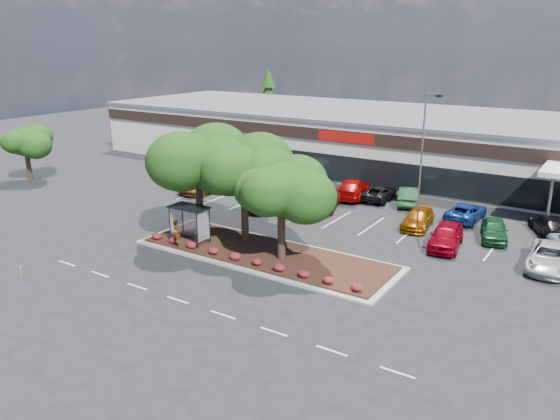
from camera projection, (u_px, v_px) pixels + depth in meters
The scene contains 28 objects.
ground at pixel (255, 284), 32.17m from camera, with size 160.00×160.00×0.00m, color black.
retail_store at pixel (438, 144), 58.43m from camera, with size 80.40×25.20×6.25m.
landscape_island at pixel (265, 254), 36.38m from camera, with size 18.00×6.00×0.26m.
lane_markings at pixel (334, 234), 40.61m from camera, with size 33.12×20.06×0.01m.
shrub_row at pixel (246, 259), 34.58m from camera, with size 17.00×0.80×0.50m, color maroon, non-canonical shape.
bus_shelter at pixel (191, 213), 37.74m from camera, with size 2.75×1.55×2.59m.
island_tree_west at pixel (199, 181), 38.68m from camera, with size 7.20×7.20×7.89m, color #133E0E, non-canonical shape.
island_tree_mid at pixel (244, 190), 37.52m from camera, with size 6.60×6.60×7.32m, color #133E0E, non-canonical shape.
island_tree_east at pixel (281, 210), 34.36m from camera, with size 5.80×5.80×6.50m, color #133E0E, non-canonical shape.
tree_west_far at pixel (27, 154), 55.37m from camera, with size 4.80×4.80×5.61m, color #133E0E, non-canonical shape.
conifer_north_west at pixel (268, 101), 83.16m from camera, with size 4.40×4.40×10.00m, color #133E0E.
person_waiting at pixel (177, 233), 37.18m from camera, with size 0.69×0.45×1.88m, color #594C47.
light_pole at pixel (422, 169), 41.01m from camera, with size 1.42×0.72×10.20m.
survey_stake at pixel (21, 272), 32.09m from camera, with size 0.08×0.14×1.13m.
car_0 at pixel (207, 182), 51.91m from camera, with size 2.86×6.20×1.72m, color brown.
car_1 at pixel (271, 203), 46.01m from camera, with size 1.87×4.60×1.33m, color maroon.
car_3 at pixel (322, 199), 46.57m from camera, with size 2.67×5.80×1.61m, color maroon.
car_4 at pixel (418, 219), 41.89m from camera, with size 1.90×4.66×1.35m, color #783B03.
car_5 at pixel (446, 236), 37.69m from camera, with size 1.98×4.92×1.67m, color maroon.
car_6 at pixel (494, 230), 39.24m from camera, with size 1.75×4.35×1.48m, color #12441F.
car_7 at pixel (550, 257), 34.17m from camera, with size 2.53×5.48×1.52m, color #BEBEBE.
car_9 at pixel (272, 173), 56.35m from camera, with size 1.72×4.28×1.46m, color navy.
car_10 at pixel (291, 177), 54.24m from camera, with size 1.62×4.64×1.53m, color #9DA0A8.
car_11 at pixel (379, 193), 49.13m from camera, with size 2.20×4.78×1.33m, color black.
car_12 at pixel (353, 188), 49.90m from camera, with size 2.39×5.87×1.70m, color #8C0504.
car_13 at pixel (409, 196), 47.74m from camera, with size 1.68×4.82×1.59m, color #1C4926.
car_14 at pixel (466, 212), 43.51m from camera, with size 2.30×4.98×1.39m, color navy.
car_16 at pixel (550, 225), 40.21m from camera, with size 2.06×5.06×1.47m, color black.
Camera 1 is at (17.21, -23.94, 13.69)m, focal length 35.00 mm.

